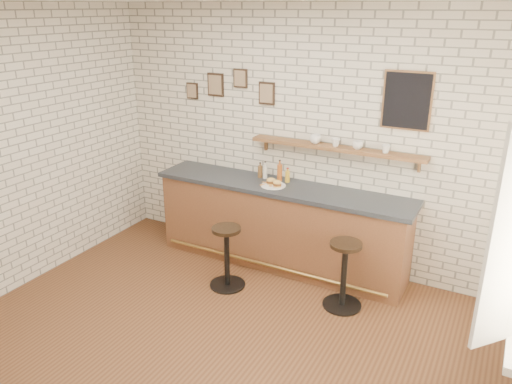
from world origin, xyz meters
TOP-DOWN VIEW (x-y plane):
  - ground at (0.00, 0.00)m, footprint 5.00×5.00m
  - bar_counter at (-0.16, 1.70)m, footprint 3.10×0.65m
  - sandwich_plate at (-0.23, 1.63)m, footprint 0.28×0.28m
  - ciabatta_sandwich at (-0.22, 1.63)m, footprint 0.23×0.16m
  - potato_chips at (-0.26, 1.63)m, footprint 0.24×0.20m
  - bitters_bottle_brown at (-0.51, 1.84)m, footprint 0.06×0.06m
  - bitters_bottle_white at (-0.44, 1.84)m, footprint 0.05×0.05m
  - bitters_bottle_amber at (-0.25, 1.84)m, footprint 0.06×0.06m
  - condiment_bottle_yellow at (-0.15, 1.84)m, footprint 0.05×0.05m
  - bar_stool_left at (-0.45, 0.95)m, footprint 0.40×0.40m
  - bar_stool_right at (0.82, 1.17)m, footprint 0.41×0.41m
  - wall_shelf at (0.40, 1.90)m, footprint 2.00×0.18m
  - shelf_cup_a at (0.16, 1.90)m, footprint 0.13×0.13m
  - shelf_cup_b at (0.40, 1.90)m, footprint 0.12×0.12m
  - shelf_cup_c at (0.65, 1.90)m, footprint 0.12×0.12m
  - shelf_cup_d at (0.95, 1.90)m, footprint 0.12×0.12m
  - back_wall_decor at (0.23, 1.98)m, footprint 2.96×0.02m

SIDE VIEW (x-z plane):
  - ground at x=0.00m, z-range 0.00..0.00m
  - bar_stool_left at x=-0.45m, z-range 0.03..0.74m
  - bar_stool_right at x=0.82m, z-range 0.03..0.76m
  - bar_counter at x=-0.16m, z-range 0.00..1.01m
  - sandwich_plate at x=-0.23m, z-range 1.01..1.02m
  - potato_chips at x=-0.26m, z-range 1.02..1.02m
  - ciabatta_sandwich at x=-0.22m, z-range 1.02..1.09m
  - condiment_bottle_yellow at x=-0.15m, z-range 1.00..1.17m
  - bitters_bottle_brown at x=-0.51m, z-range 0.99..1.18m
  - bitters_bottle_white at x=-0.44m, z-range 0.99..1.20m
  - bitters_bottle_amber at x=-0.25m, z-range 0.99..1.24m
  - wall_shelf at x=0.40m, z-range 1.39..1.57m
  - shelf_cup_d at x=0.95m, z-range 1.50..1.59m
  - shelf_cup_b at x=0.40m, z-range 1.50..1.59m
  - shelf_cup_c at x=0.65m, z-range 1.50..1.59m
  - shelf_cup_a at x=0.16m, z-range 1.50..1.60m
  - back_wall_decor at x=0.23m, z-range 1.77..2.33m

